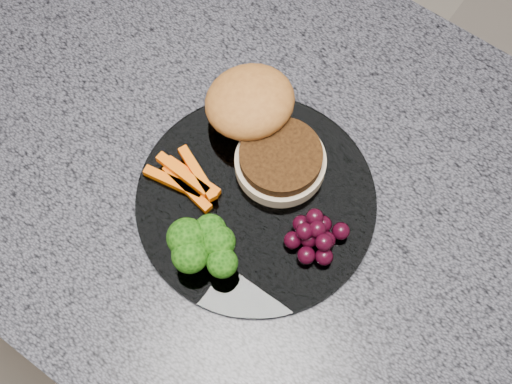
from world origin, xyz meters
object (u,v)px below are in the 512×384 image
plate (256,200)px  burger (260,124)px  island_cabinet (216,258)px  grape_bunch (315,236)px

plate → burger: bearing=122.6°
plate → burger: (-0.04, 0.07, 0.03)m
plate → island_cabinet: bearing=164.5°
island_cabinet → burger: burger is taller
island_cabinet → grape_bunch: (0.19, -0.03, 0.49)m
plate → grape_bunch: grape_bunch is taller
plate → burger: size_ratio=1.44×
island_cabinet → grape_bunch: bearing=-9.7°
island_cabinet → burger: size_ratio=6.64×
grape_bunch → island_cabinet: bearing=170.3°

